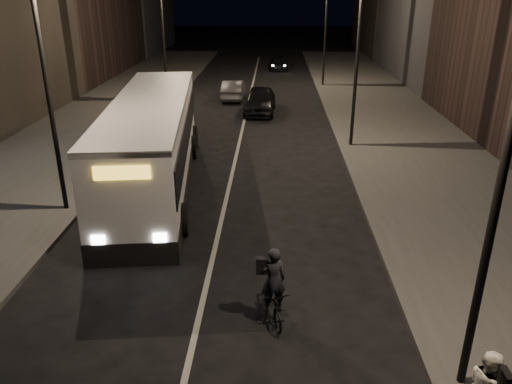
# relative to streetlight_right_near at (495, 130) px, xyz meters

# --- Properties ---
(ground) EXTENTS (180.00, 180.00, 0.00)m
(ground) POSITION_rel_streetlight_right_near_xyz_m (-5.33, 4.00, -5.36)
(ground) COLOR black
(ground) RESTS_ON ground
(sidewalk_right) EXTENTS (7.00, 70.00, 0.16)m
(sidewalk_right) POSITION_rel_streetlight_right_near_xyz_m (3.17, 18.00, -5.28)
(sidewalk_right) COLOR #373735
(sidewalk_right) RESTS_ON ground
(sidewalk_left) EXTENTS (7.00, 70.00, 0.16)m
(sidewalk_left) POSITION_rel_streetlight_right_near_xyz_m (-13.83, 18.00, -5.28)
(sidewalk_left) COLOR #373735
(sidewalk_left) RESTS_ON ground
(streetlight_right_near) EXTENTS (1.20, 0.44, 8.12)m
(streetlight_right_near) POSITION_rel_streetlight_right_near_xyz_m (0.00, 0.00, 0.00)
(streetlight_right_near) COLOR black
(streetlight_right_near) RESTS_ON sidewalk_right
(streetlight_right_mid) EXTENTS (1.20, 0.44, 8.12)m
(streetlight_right_mid) POSITION_rel_streetlight_right_near_xyz_m (0.00, 16.00, 0.00)
(streetlight_right_mid) COLOR black
(streetlight_right_mid) RESTS_ON sidewalk_right
(streetlight_right_far) EXTENTS (1.20, 0.44, 8.12)m
(streetlight_right_far) POSITION_rel_streetlight_right_near_xyz_m (0.00, 32.00, 0.00)
(streetlight_right_far) COLOR black
(streetlight_right_far) RESTS_ON sidewalk_right
(streetlight_left_near) EXTENTS (1.20, 0.44, 8.12)m
(streetlight_left_near) POSITION_rel_streetlight_right_near_xyz_m (-10.66, 8.00, 0.00)
(streetlight_left_near) COLOR black
(streetlight_left_near) RESTS_ON sidewalk_left
(streetlight_left_far) EXTENTS (1.20, 0.44, 8.12)m
(streetlight_left_far) POSITION_rel_streetlight_right_near_xyz_m (-10.66, 26.00, 0.00)
(streetlight_left_far) COLOR black
(streetlight_left_far) RESTS_ON sidewalk_left
(city_bus) EXTENTS (4.17, 13.09, 3.48)m
(city_bus) POSITION_rel_streetlight_right_near_xyz_m (-8.32, 10.75, -3.47)
(city_bus) COLOR white
(city_bus) RESTS_ON ground
(cyclist_on_bicycle) EXTENTS (1.01, 1.85, 2.02)m
(cyclist_on_bicycle) POSITION_rel_streetlight_right_near_xyz_m (-3.53, 2.10, -4.69)
(cyclist_on_bicycle) COLOR black
(cyclist_on_bicycle) RESTS_ON ground
(car_near) EXTENTS (2.05, 4.72, 1.59)m
(car_near) POSITION_rel_streetlight_right_near_xyz_m (-4.47, 23.13, -4.57)
(car_near) COLOR black
(car_near) RESTS_ON ground
(car_mid) EXTENTS (1.48, 4.07, 1.33)m
(car_mid) POSITION_rel_streetlight_right_near_xyz_m (-6.45, 27.10, -4.69)
(car_mid) COLOR #3C3C3F
(car_mid) RESTS_ON ground
(car_far) EXTENTS (1.78, 4.01, 1.14)m
(car_far) POSITION_rel_streetlight_right_near_xyz_m (-3.19, 40.56, -4.79)
(car_far) COLOR black
(car_far) RESTS_ON ground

